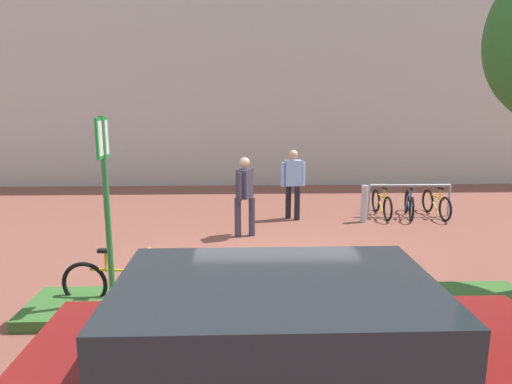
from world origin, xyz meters
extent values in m
plane|color=brown|center=(0.00, 0.00, 0.00)|extent=(60.00, 60.00, 0.00)
cube|color=#B2ADA3|center=(0.00, 8.55, 5.00)|extent=(28.00, 1.20, 10.00)
cube|color=#336028|center=(0.04, -1.63, 0.08)|extent=(7.00, 1.10, 0.16)
cylinder|color=#2D7238|center=(-2.30, -1.63, 1.34)|extent=(0.08, 0.08, 2.69)
cube|color=#198C33|center=(-2.30, -1.63, 2.41)|extent=(0.07, 0.36, 0.52)
cube|color=white|center=(-2.30, -1.63, 2.41)|extent=(0.07, 0.30, 0.44)
torus|color=black|center=(-2.75, -1.40, 0.33)|extent=(0.66, 0.12, 0.66)
torus|color=black|center=(-1.74, -1.49, 0.33)|extent=(0.66, 0.12, 0.66)
cylinder|color=gold|center=(-2.24, -1.44, 0.55)|extent=(0.84, 0.11, 0.04)
cylinder|color=gold|center=(-2.14, -1.45, 0.30)|extent=(0.61, 0.09, 0.44)
cylinder|color=gold|center=(-2.43, -1.43, 0.67)|extent=(0.04, 0.04, 0.28)
cube|color=black|center=(-2.43, -1.43, 0.83)|extent=(0.21, 0.10, 0.05)
cylinder|color=gold|center=(-1.86, -1.48, 0.81)|extent=(0.08, 0.42, 0.04)
cylinder|color=#99999E|center=(2.69, 3.53, 0.40)|extent=(0.06, 0.06, 0.80)
cylinder|color=#99999E|center=(4.74, 3.51, 0.40)|extent=(0.06, 0.06, 0.80)
cylinder|color=#99999E|center=(3.71, 3.52, 0.80)|extent=(2.05, 0.08, 0.06)
torus|color=black|center=(3.04, 3.09, 0.30)|extent=(0.06, 0.61, 0.61)
torus|color=black|center=(3.03, 4.03, 0.30)|extent=(0.06, 0.61, 0.61)
cylinder|color=gold|center=(3.03, 3.56, 0.51)|extent=(0.04, 0.77, 0.03)
cylinder|color=gold|center=(3.03, 3.65, 0.27)|extent=(0.04, 0.56, 0.40)
cylinder|color=gold|center=(3.03, 3.39, 0.62)|extent=(0.03, 0.03, 0.26)
cube|color=black|center=(3.03, 3.39, 0.76)|extent=(0.08, 0.18, 0.05)
cylinder|color=gold|center=(3.03, 3.91, 0.75)|extent=(0.39, 0.04, 0.04)
torus|color=black|center=(3.60, 3.03, 0.30)|extent=(0.20, 0.60, 0.61)
torus|color=black|center=(3.82, 3.94, 0.30)|extent=(0.20, 0.60, 0.61)
cylinder|color=#194CA5|center=(3.71, 3.49, 0.51)|extent=(0.21, 0.76, 0.03)
cylinder|color=#194CA5|center=(3.74, 3.58, 0.27)|extent=(0.16, 0.55, 0.40)
cylinder|color=#194CA5|center=(3.67, 3.32, 0.62)|extent=(0.03, 0.03, 0.26)
cube|color=black|center=(3.67, 3.32, 0.76)|extent=(0.11, 0.20, 0.05)
cylinder|color=#194CA5|center=(3.80, 3.83, 0.75)|extent=(0.38, 0.13, 0.04)
torus|color=black|center=(4.42, 3.00, 0.30)|extent=(0.08, 0.61, 0.61)
torus|color=black|center=(4.38, 3.94, 0.30)|extent=(0.08, 0.61, 0.61)
cylinder|color=gold|center=(4.40, 3.47, 0.51)|extent=(0.07, 0.77, 0.03)
cylinder|color=gold|center=(4.39, 3.56, 0.27)|extent=(0.06, 0.56, 0.40)
cylinder|color=gold|center=(4.40, 3.30, 0.62)|extent=(0.03, 0.03, 0.26)
cube|color=black|center=(4.40, 3.30, 0.76)|extent=(0.08, 0.19, 0.05)
cylinder|color=gold|center=(4.38, 3.82, 0.75)|extent=(0.39, 0.05, 0.04)
cylinder|color=#ADADB2|center=(2.43, 3.01, 0.45)|extent=(0.16, 0.16, 0.90)
cylinder|color=#383342|center=(-0.61, 1.90, 0.42)|extent=(0.14, 0.14, 0.85)
cylinder|color=#383342|center=(-0.31, 1.96, 0.42)|extent=(0.14, 0.14, 0.85)
cube|color=#383342|center=(-0.46, 1.93, 1.16)|extent=(0.38, 0.46, 0.62)
cylinder|color=#383342|center=(-0.56, 1.69, 1.13)|extent=(0.09, 0.09, 0.59)
cylinder|color=#383342|center=(-0.35, 2.17, 1.13)|extent=(0.09, 0.09, 0.59)
sphere|color=tan|center=(-0.46, 1.93, 1.61)|extent=(0.22, 0.22, 0.22)
cylinder|color=black|center=(0.63, 3.40, 0.42)|extent=(0.14, 0.14, 0.85)
cylinder|color=black|center=(0.84, 3.26, 0.42)|extent=(0.14, 0.14, 0.85)
cube|color=#8CB2E5|center=(0.74, 3.33, 1.16)|extent=(0.43, 0.30, 0.62)
cylinder|color=#8CB2E5|center=(0.48, 3.29, 1.13)|extent=(0.09, 0.09, 0.59)
cylinder|color=#8CB2E5|center=(0.99, 3.37, 1.13)|extent=(0.09, 0.09, 0.59)
sphere|color=tan|center=(0.74, 3.33, 1.61)|extent=(0.22, 0.22, 0.22)
cube|color=#1E2328|center=(-0.27, -4.27, 1.26)|extent=(2.41, 1.59, 0.56)
cylinder|color=black|center=(1.39, -3.37, 0.32)|extent=(0.64, 0.22, 0.64)
cylinder|color=black|center=(-1.53, -3.36, 0.32)|extent=(0.64, 0.22, 0.64)
camera|label=1|loc=(-0.53, -7.43, 2.86)|focal=31.47mm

